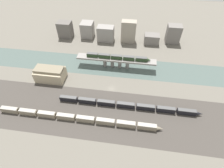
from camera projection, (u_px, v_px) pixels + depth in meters
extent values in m
plane|color=#666056|center=(112.00, 89.00, 137.09)|extent=(400.00, 400.00, 0.00)
cube|color=#423D38|center=(107.00, 114.00, 120.46)|extent=(280.00, 42.00, 0.01)
cube|color=#4C5B56|center=(116.00, 67.00, 155.68)|extent=(320.00, 26.56, 0.01)
cube|color=gray|center=(116.00, 59.00, 149.69)|extent=(68.21, 7.35, 1.48)
cylinder|color=gray|center=(105.00, 62.00, 153.93)|extent=(3.08, 3.08, 7.66)
cylinder|color=gray|center=(112.00, 63.00, 153.27)|extent=(3.08, 3.08, 7.66)
cylinder|color=gray|center=(120.00, 64.00, 152.62)|extent=(3.08, 3.08, 7.66)
cylinder|color=gray|center=(127.00, 64.00, 151.97)|extent=(3.08, 3.08, 7.66)
cube|color=#23381E|center=(93.00, 55.00, 150.09)|extent=(9.71, 3.13, 3.05)
cube|color=#4C4C4C|center=(92.00, 53.00, 148.86)|extent=(9.32, 2.88, 0.40)
cube|color=#23381E|center=(104.00, 56.00, 149.07)|extent=(9.71, 3.13, 3.05)
cube|color=#4C4C4C|center=(104.00, 54.00, 147.84)|extent=(9.32, 2.88, 0.40)
cube|color=#23381E|center=(116.00, 57.00, 148.05)|extent=(9.71, 3.13, 3.05)
cube|color=#4C4C4C|center=(117.00, 55.00, 146.82)|extent=(9.32, 2.88, 0.40)
cube|color=#23381E|center=(129.00, 58.00, 147.03)|extent=(9.71, 3.13, 3.05)
cube|color=#4C4C4C|center=(129.00, 57.00, 145.80)|extent=(9.32, 2.88, 0.40)
cube|color=#23381E|center=(141.00, 59.00, 146.01)|extent=(9.71, 3.13, 3.05)
cube|color=#4C4C4C|center=(141.00, 58.00, 144.78)|extent=(9.32, 2.88, 0.40)
cone|color=#23381E|center=(149.00, 60.00, 145.47)|extent=(3.40, 2.74, 2.74)
cube|color=gray|center=(10.00, 110.00, 120.35)|extent=(12.23, 3.05, 3.77)
cube|color=#9E998E|center=(9.00, 108.00, 118.87)|extent=(11.74, 2.81, 0.40)
cube|color=gray|center=(28.00, 112.00, 119.04)|extent=(12.23, 3.05, 3.77)
cube|color=#9E998E|center=(27.00, 110.00, 117.55)|extent=(11.74, 2.81, 0.40)
cube|color=gray|center=(47.00, 115.00, 117.73)|extent=(12.23, 3.05, 3.77)
cube|color=#9E998E|center=(46.00, 113.00, 116.24)|extent=(11.74, 2.81, 0.40)
cube|color=gray|center=(66.00, 117.00, 116.42)|extent=(12.23, 3.05, 3.77)
cube|color=#9E998E|center=(65.00, 115.00, 114.93)|extent=(11.74, 2.81, 0.40)
cube|color=gray|center=(86.00, 119.00, 115.11)|extent=(12.23, 3.05, 3.77)
cube|color=#9E998E|center=(85.00, 117.00, 113.62)|extent=(11.74, 2.81, 0.40)
cube|color=gray|center=(106.00, 122.00, 113.80)|extent=(12.23, 3.05, 3.77)
cube|color=#9E998E|center=(105.00, 120.00, 112.31)|extent=(11.74, 2.81, 0.40)
cube|color=gray|center=(126.00, 124.00, 112.49)|extent=(12.23, 3.05, 3.77)
cube|color=#9E998E|center=(126.00, 122.00, 111.00)|extent=(11.74, 2.81, 0.40)
cube|color=gray|center=(147.00, 127.00, 111.17)|extent=(12.23, 3.05, 3.77)
cube|color=#9E998E|center=(147.00, 125.00, 109.69)|extent=(11.74, 2.81, 0.40)
cone|color=gray|center=(160.00, 129.00, 110.50)|extent=(4.28, 2.75, 2.75)
cube|color=black|center=(69.00, 99.00, 127.28)|extent=(12.79, 2.88, 3.78)
cube|color=#4C4C4C|center=(68.00, 97.00, 125.78)|extent=(12.28, 2.65, 0.40)
cube|color=black|center=(87.00, 101.00, 125.92)|extent=(12.79, 2.88, 3.78)
cube|color=#4C4C4C|center=(87.00, 99.00, 124.42)|extent=(12.28, 2.65, 0.40)
cube|color=black|center=(106.00, 103.00, 124.55)|extent=(12.79, 2.88, 3.78)
cube|color=#4C4C4C|center=(106.00, 101.00, 123.06)|extent=(12.28, 2.65, 0.40)
cube|color=black|center=(126.00, 105.00, 123.19)|extent=(12.79, 2.88, 3.78)
cube|color=#4C4C4C|center=(126.00, 103.00, 121.69)|extent=(12.28, 2.65, 0.40)
cube|color=black|center=(145.00, 107.00, 121.82)|extent=(12.79, 2.88, 3.78)
cube|color=#4C4C4C|center=(146.00, 106.00, 120.33)|extent=(12.28, 2.65, 0.40)
cube|color=black|center=(166.00, 110.00, 120.46)|extent=(12.79, 2.88, 3.78)
cube|color=#4C4C4C|center=(166.00, 108.00, 118.97)|extent=(12.28, 2.65, 0.40)
cube|color=black|center=(187.00, 112.00, 119.10)|extent=(12.79, 2.88, 3.78)
cube|color=#4C4C4C|center=(187.00, 110.00, 117.60)|extent=(12.28, 2.65, 0.40)
cone|color=black|center=(200.00, 114.00, 118.39)|extent=(4.48, 2.59, 2.59)
cube|color=tan|center=(50.00, 74.00, 141.97)|extent=(23.07, 13.59, 8.96)
cube|color=#7C725C|center=(49.00, 69.00, 138.07)|extent=(22.61, 9.51, 1.97)
cube|color=#605B56|center=(65.00, 30.00, 185.85)|extent=(14.28, 10.78, 16.72)
cube|color=gray|center=(87.00, 30.00, 186.67)|extent=(12.67, 12.91, 15.76)
cube|color=gray|center=(106.00, 34.00, 181.06)|extent=(16.90, 10.16, 15.43)
cube|color=gray|center=(128.00, 32.00, 177.14)|extent=(14.60, 8.11, 22.34)
cube|color=slate|center=(152.00, 39.00, 179.13)|extent=(14.76, 10.25, 9.74)
cube|color=slate|center=(173.00, 34.00, 177.62)|extent=(13.73, 10.39, 18.54)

